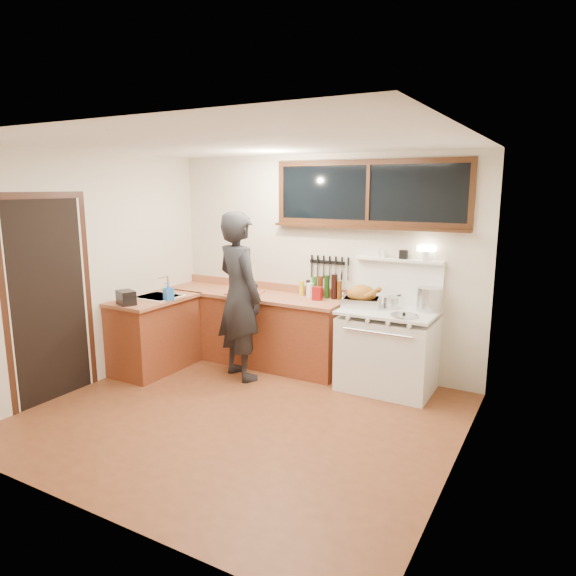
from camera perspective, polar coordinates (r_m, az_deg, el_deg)
The scene contains 20 objects.
ground_plane at distance 5.20m, azimuth -5.20°, elevation -14.21°, with size 4.00×3.50×0.02m, color brown.
room_shell at distance 4.74m, azimuth -5.56°, elevation 4.25°, with size 4.10×3.60×2.65m.
counter_back at distance 6.59m, azimuth -3.92°, elevation -4.35°, with size 2.44×0.64×1.00m.
counter_left at distance 6.52m, azimuth -14.61°, elevation -4.91°, with size 0.64×1.09×0.90m.
sink_unit at distance 6.46m, azimuth -14.19°, elevation -1.41°, with size 0.50×0.45×0.37m.
vintage_stove at distance 5.81m, azimuth 11.03°, elevation -6.56°, with size 1.02×0.74×1.59m.
back_window at distance 5.96m, azimuth 8.84°, elevation 9.58°, with size 2.32×0.13×0.77m.
left_doorway at distance 5.84m, azimuth -24.97°, elevation -1.05°, with size 0.02×1.04×2.17m.
knife_strip at distance 6.22m, azimuth 4.52°, elevation 2.76°, with size 0.52×0.03×0.28m.
man at distance 5.95m, azimuth -5.42°, elevation -0.89°, with size 0.84×0.72×1.95m.
soap_bottle at distance 6.20m, azimuth -13.14°, elevation -0.37°, with size 0.12×0.12×0.22m.
toaster at distance 6.11m, azimuth -17.55°, elevation -1.03°, with size 0.28×0.24×0.16m.
cutting_board at distance 6.47m, azimuth -4.81°, elevation -0.11°, with size 0.52×0.44×0.15m.
roast_turkey at distance 5.79m, azimuth 8.21°, elevation -1.06°, with size 0.48×0.41×0.24m.
stockpot at distance 5.73m, azimuth 15.44°, elevation -1.21°, with size 0.29×0.29×0.25m.
saucepan at distance 5.77m, azimuth 11.41°, elevation -1.59°, with size 0.20×0.30×0.13m.
pot_lid at distance 5.43m, azimuth 12.75°, elevation -3.00°, with size 0.35×0.35×0.04m.
coffee_tin at distance 6.06m, azimuth 3.27°, elevation -0.61°, with size 0.12×0.10×0.16m.
pitcher at distance 6.23m, azimuth 2.46°, elevation -0.24°, with size 0.11×0.11×0.17m.
bottle_cluster at distance 6.19m, azimuth 3.90°, elevation 0.07°, with size 0.56×0.07×0.30m.
Camera 1 is at (2.68, -3.87, 2.22)m, focal length 32.00 mm.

